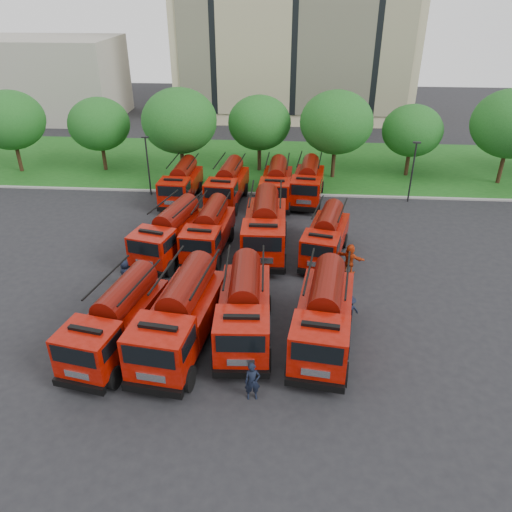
{
  "coord_description": "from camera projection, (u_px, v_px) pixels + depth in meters",
  "views": [
    {
      "loc": [
        2.02,
        -22.64,
        16.36
      ],
      "look_at": [
        0.14,
        3.55,
        1.8
      ],
      "focal_mm": 35.0,
      "sensor_mm": 36.0,
      "label": 1
    }
  ],
  "objects": [
    {
      "name": "fire_truck_5",
      "position": [
        209.0,
        231.0,
        33.59
      ],
      "size": [
        2.96,
        6.99,
        3.1
      ],
      "rotation": [
        0.0,
        0.0,
        -0.09
      ],
      "color": "black",
      "rests_on": "ground"
    },
    {
      "name": "fire_truck_9",
      "position": [
        228.0,
        185.0,
        41.07
      ],
      "size": [
        3.09,
        7.19,
        3.18
      ],
      "rotation": [
        0.0,
        0.0,
        -0.1
      ],
      "color": "black",
      "rests_on": "ground"
    },
    {
      "name": "ground",
      "position": [
        249.0,
        315.0,
        27.8
      ],
      "size": [
        140.0,
        140.0,
        0.0
      ],
      "primitive_type": "plane",
      "color": "black",
      "rests_on": "ground"
    },
    {
      "name": "fire_truck_7",
      "position": [
        326.0,
        236.0,
        32.98
      ],
      "size": [
        3.69,
        6.97,
        3.02
      ],
      "rotation": [
        0.0,
        0.0,
        -0.22
      ],
      "color": "black",
      "rests_on": "ground"
    },
    {
      "name": "fire_truck_2",
      "position": [
        244.0,
        308.0,
        25.43
      ],
      "size": [
        3.04,
        7.6,
        3.4
      ],
      "rotation": [
        0.0,
        0.0,
        0.05
      ],
      "color": "black",
      "rests_on": "ground"
    },
    {
      "name": "firefighter_1",
      "position": [
        165.0,
        366.0,
        24.1
      ],
      "size": [
        1.04,
        0.72,
        1.94
      ],
      "primitive_type": "imported",
      "rotation": [
        0.0,
        0.0,
        0.23
      ],
      "color": "#B2310D",
      "rests_on": "ground"
    },
    {
      "name": "fire_truck_10",
      "position": [
        276.0,
        184.0,
        41.24
      ],
      "size": [
        2.73,
        7.01,
        3.15
      ],
      "rotation": [
        0.0,
        0.0,
        -0.03
      ],
      "color": "black",
      "rests_on": "ground"
    },
    {
      "name": "lamp_post_0",
      "position": [
        148.0,
        162.0,
        42.03
      ],
      "size": [
        0.6,
        0.25,
        5.11
      ],
      "color": "black",
      "rests_on": "ground"
    },
    {
      "name": "tree_3",
      "position": [
        259.0,
        123.0,
        46.53
      ],
      "size": [
        5.88,
        5.88,
        7.19
      ],
      "color": "#382314",
      "rests_on": "ground"
    },
    {
      "name": "tree_2",
      "position": [
        179.0,
        121.0,
        44.46
      ],
      "size": [
        6.72,
        6.72,
        8.22
      ],
      "color": "#382314",
      "rests_on": "ground"
    },
    {
      "name": "apartment_building",
      "position": [
        295.0,
        15.0,
        63.44
      ],
      "size": [
        30.0,
        14.18,
        25.0
      ],
      "color": "beige",
      "rests_on": "ground"
    },
    {
      "name": "fire_truck_4",
      "position": [
        170.0,
        233.0,
        33.15
      ],
      "size": [
        4.1,
        7.5,
        3.24
      ],
      "rotation": [
        0.0,
        0.0,
        -0.25
      ],
      "color": "black",
      "rests_on": "ground"
    },
    {
      "name": "side_building",
      "position": [
        50.0,
        78.0,
        65.64
      ],
      "size": [
        18.0,
        12.0,
        10.0
      ],
      "primitive_type": "cube",
      "color": "#9B9689",
      "rests_on": "ground"
    },
    {
      "name": "firefighter_0",
      "position": [
        252.0,
        398.0,
        22.3
      ],
      "size": [
        0.78,
        0.63,
        1.91
      ],
      "primitive_type": "imported",
      "rotation": [
        0.0,
        0.0,
        0.18
      ],
      "color": "black",
      "rests_on": "ground"
    },
    {
      "name": "lamp_post_1",
      "position": [
        413.0,
        168.0,
        40.65
      ],
      "size": [
        0.6,
        0.25,
        5.11
      ],
      "color": "black",
      "rests_on": "ground"
    },
    {
      "name": "tree_4",
      "position": [
        336.0,
        122.0,
        44.52
      ],
      "size": [
        6.55,
        6.55,
        8.01
      ],
      "color": "#382314",
      "rests_on": "ground"
    },
    {
      "name": "curb",
      "position": [
        266.0,
        194.0,
        43.38
      ],
      "size": [
        70.0,
        0.3,
        0.14
      ],
      "primitive_type": "cube",
      "color": "gray",
      "rests_on": "ground"
    },
    {
      "name": "tree_1",
      "position": [
        99.0,
        124.0,
        46.66
      ],
      "size": [
        5.71,
        5.71,
        6.98
      ],
      "color": "#382314",
      "rests_on": "ground"
    },
    {
      "name": "firefighter_3",
      "position": [
        347.0,
        325.0,
        27.0
      ],
      "size": [
        1.34,
        1.05,
        1.85
      ],
      "primitive_type": "imported",
      "rotation": [
        0.0,
        0.0,
        3.56
      ],
      "color": "black",
      "rests_on": "ground"
    },
    {
      "name": "fire_truck_11",
      "position": [
        308.0,
        182.0,
        41.64
      ],
      "size": [
        3.08,
        7.06,
        3.12
      ],
      "rotation": [
        0.0,
        0.0,
        -0.1
      ],
      "color": "black",
      "rests_on": "ground"
    },
    {
      "name": "fire_truck_1",
      "position": [
        181.0,
        316.0,
        24.59
      ],
      "size": [
        3.8,
        8.28,
        3.64
      ],
      "rotation": [
        0.0,
        0.0,
        -0.13
      ],
      "color": "black",
      "rests_on": "ground"
    },
    {
      "name": "fire_truck_6",
      "position": [
        265.0,
        226.0,
        33.62
      ],
      "size": [
        3.02,
        7.98,
        3.61
      ],
      "rotation": [
        0.0,
        0.0,
        0.01
      ],
      "color": "black",
      "rests_on": "ground"
    },
    {
      "name": "fire_truck_8",
      "position": [
        181.0,
        183.0,
        41.54
      ],
      "size": [
        2.72,
        6.83,
        3.06
      ],
      "rotation": [
        0.0,
        0.0,
        -0.05
      ],
      "color": "black",
      "rests_on": "ground"
    },
    {
      "name": "firefighter_5",
      "position": [
        348.0,
        272.0,
        31.86
      ],
      "size": [
        1.99,
        1.58,
        1.98
      ],
      "primitive_type": "imported",
      "rotation": [
        0.0,
        0.0,
        2.64
      ],
      "color": "#B2310D",
      "rests_on": "ground"
    },
    {
      "name": "fire_truck_3",
      "position": [
        324.0,
        315.0,
        24.78
      ],
      "size": [
        3.63,
        7.93,
        3.48
      ],
      "rotation": [
        0.0,
        0.0,
        -0.13
      ],
      "color": "black",
      "rests_on": "ground"
    },
    {
      "name": "tree_6",
      "position": [
        512.0,
        124.0,
        43.02
      ],
      "size": [
        6.89,
        6.89,
        8.42
      ],
      "color": "#382314",
      "rests_on": "ground"
    },
    {
      "name": "firefighter_4",
      "position": [
        127.0,
        287.0,
        30.3
      ],
      "size": [
        1.08,
        0.94,
        1.85
      ],
      "primitive_type": "imported",
      "rotation": [
        0.0,
        0.0,
        2.67
      ],
      "color": "black",
      "rests_on": "ground"
    },
    {
      "name": "lawn",
      "position": [
        270.0,
        164.0,
        50.45
      ],
      "size": [
        70.0,
        16.0,
        0.12
      ],
      "primitive_type": "cube",
      "color": "#134913",
      "rests_on": "ground"
    },
    {
      "name": "tree_0",
      "position": [
        10.0,
        120.0,
        46.06
      ],
      "size": [
        6.3,
        6.3,
        7.7
      ],
      "color": "#382314",
      "rests_on": "ground"
    },
    {
      "name": "fire_truck_0",
      "position": [
        117.0,
        320.0,
        24.58
      ],
      "size": [
        3.89,
        7.62,
        3.31
      ],
      "rotation": [
        0.0,
        0.0,
        -0.2
      ],
      "color": "black",
      "rests_on": "ground"
    },
    {
      "name": "tree_5",
      "position": [
        412.0,
        131.0,
        45.38
      ],
      "size": [
        5.46,
        5.46,
        6.68
      ],
      "color": "#382314",
      "rests_on": "ground"
    },
    {
      "name": "firefighter_2",
      "position": [
        336.0,
        390.0,
        22.69
      ],
      "size": [
        1.02,
        1.22,
        1.81
      ],
      "primitive_type": "imported",
      "rotation": [
        0.0,
        0.0,
        2.05
      ],
      "color": "#B2310D",
      "rests_on": "ground"
    }
  ]
}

